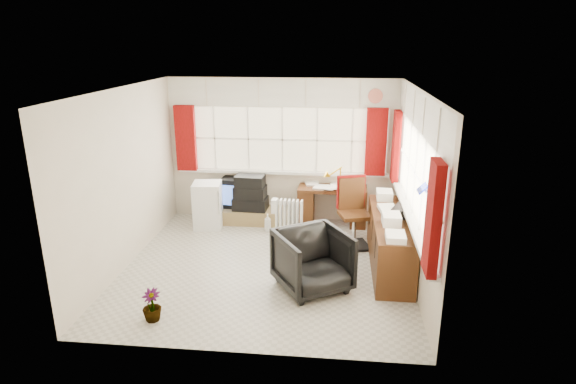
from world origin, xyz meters
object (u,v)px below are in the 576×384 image
object	(u,v)px
office_chair	(313,261)
credenza	(390,241)
crt_tv	(240,191)
mini_fridge	(208,205)
desk_lamp	(340,174)
desk	(332,203)
tv_bench	(250,215)
radiator	(289,223)
task_chair	(352,209)

from	to	relation	value
office_chair	credenza	world-z (taller)	credenza
crt_tv	mini_fridge	xyz separation A→B (m)	(-0.46, -0.49, -0.11)
desk_lamp	crt_tv	world-z (taller)	desk_lamp
desk	credenza	size ratio (longest dim) A/B	0.59
credenza	mini_fridge	distance (m)	3.19
crt_tv	mini_fridge	distance (m)	0.68
tv_bench	mini_fridge	xyz separation A→B (m)	(-0.68, -0.32, 0.27)
desk	desk_lamp	bearing A→B (deg)	-58.55
desk	office_chair	bearing A→B (deg)	-95.07
desk	mini_fridge	world-z (taller)	mini_fridge
desk	mini_fridge	xyz separation A→B (m)	(-2.12, -0.40, 0.02)
radiator	crt_tv	world-z (taller)	crt_tv
desk_lamp	credenza	bearing A→B (deg)	-62.95
desk_lamp	task_chair	xyz separation A→B (m)	(0.20, -0.66, -0.38)
credenza	mini_fridge	xyz separation A→B (m)	(-2.95, 1.20, 0.01)
desk	office_chair	world-z (taller)	office_chair
office_chair	radiator	bearing A→B (deg)	75.39
desk	radiator	bearing A→B (deg)	-131.08
crt_tv	desk	bearing A→B (deg)	-3.14
task_chair	tv_bench	xyz separation A→B (m)	(-1.77, 0.78, -0.46)
radiator	tv_bench	world-z (taller)	radiator
radiator	credenza	size ratio (longest dim) A/B	0.34
mini_fridge	desk	bearing A→B (deg)	10.57
task_chair	mini_fridge	world-z (taller)	task_chair
desk	mini_fridge	bearing A→B (deg)	-169.43
radiator	credenza	world-z (taller)	credenza
desk_lamp	radiator	bearing A→B (deg)	-144.50
mini_fridge	tv_bench	bearing A→B (deg)	25.00
radiator	crt_tv	distance (m)	1.33
desk_lamp	radiator	distance (m)	1.21
tv_bench	desk_lamp	bearing A→B (deg)	-4.56
radiator	desk	bearing A→B (deg)	48.92
office_chair	credenza	size ratio (longest dim) A/B	0.43
tv_bench	mini_fridge	bearing A→B (deg)	-155.00
task_chair	tv_bench	distance (m)	1.98
radiator	desk_lamp	bearing A→B (deg)	35.50
credenza	crt_tv	size ratio (longest dim) A/B	3.13
desk	desk_lamp	distance (m)	0.64
radiator	office_chair	bearing A→B (deg)	-73.53
tv_bench	task_chair	bearing A→B (deg)	-23.83
desk	crt_tv	size ratio (longest dim) A/B	1.86
desk	crt_tv	xyz separation A→B (m)	(-1.66, 0.09, 0.13)
radiator	mini_fridge	bearing A→B (deg)	165.10
desk	office_chair	distance (m)	2.37
task_chair	office_chair	size ratio (longest dim) A/B	1.27
credenza	mini_fridge	world-z (taller)	credenza
task_chair	radiator	distance (m)	1.05
task_chair	radiator	world-z (taller)	task_chair
desk_lamp	task_chair	bearing A→B (deg)	-73.07
task_chair	crt_tv	distance (m)	2.20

